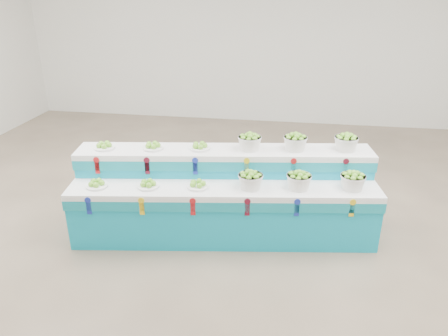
{
  "coord_description": "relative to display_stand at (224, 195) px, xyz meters",
  "views": [
    {
      "loc": [
        0.88,
        -4.36,
        2.88
      ],
      "look_at": [
        0.14,
        0.21,
        0.87
      ],
      "focal_mm": 34.28,
      "sensor_mm": 36.0,
      "label": 1
    }
  ],
  "objects": [
    {
      "name": "ground",
      "position": [
        -0.14,
        -0.21,
        -0.51
      ],
      "size": [
        10.0,
        10.0,
        0.0
      ],
      "primitive_type": "plane",
      "color": "brown",
      "rests_on": "ground"
    },
    {
      "name": "back_wall",
      "position": [
        -0.14,
        4.79,
        1.49
      ],
      "size": [
        10.0,
        0.0,
        10.0
      ],
      "primitive_type": "plane",
      "rotation": [
        1.57,
        0.0,
        0.0
      ],
      "color": "silver",
      "rests_on": "ground"
    },
    {
      "name": "display_stand",
      "position": [
        0.0,
        0.0,
        0.0
      ],
      "size": [
        3.71,
        1.45,
        1.02
      ],
      "primitive_type": null,
      "rotation": [
        0.0,
        0.0,
        0.14
      ],
      "color": "#0FA1C4",
      "rests_on": "ground"
    },
    {
      "name": "plate_lower_left",
      "position": [
        -1.42,
        -0.43,
        0.26
      ],
      "size": [
        0.29,
        0.29,
        0.09
      ],
      "primitive_type": "cylinder",
      "rotation": [
        0.0,
        0.0,
        0.14
      ],
      "color": "white",
      "rests_on": "display_stand"
    },
    {
      "name": "plate_lower_mid",
      "position": [
        -0.83,
        -0.35,
        0.26
      ],
      "size": [
        0.29,
        0.29,
        0.09
      ],
      "primitive_type": "cylinder",
      "rotation": [
        0.0,
        0.0,
        0.14
      ],
      "color": "white",
      "rests_on": "display_stand"
    },
    {
      "name": "plate_lower_right",
      "position": [
        -0.26,
        -0.26,
        0.26
      ],
      "size": [
        0.29,
        0.29,
        0.09
      ],
      "primitive_type": "cylinder",
      "rotation": [
        0.0,
        0.0,
        0.14
      ],
      "color": "white",
      "rests_on": "display_stand"
    },
    {
      "name": "basket_lower_left",
      "position": [
        0.33,
        -0.18,
        0.31
      ],
      "size": [
        0.32,
        0.32,
        0.21
      ],
      "primitive_type": null,
      "rotation": [
        0.0,
        0.0,
        0.14
      ],
      "color": "silver",
      "rests_on": "display_stand"
    },
    {
      "name": "basket_lower_mid",
      "position": [
        0.88,
        -0.1,
        0.31
      ],
      "size": [
        0.32,
        0.32,
        0.21
      ],
      "primitive_type": null,
      "rotation": [
        0.0,
        0.0,
        0.14
      ],
      "color": "silver",
      "rests_on": "display_stand"
    },
    {
      "name": "basket_lower_right",
      "position": [
        1.48,
        -0.01,
        0.31
      ],
      "size": [
        0.32,
        0.32,
        0.21
      ],
      "primitive_type": null,
      "rotation": [
        0.0,
        0.0,
        0.14
      ],
      "color": "silver",
      "rests_on": "display_stand"
    },
    {
      "name": "plate_upper_left",
      "position": [
        -1.48,
        0.01,
        0.56
      ],
      "size": [
        0.29,
        0.29,
        0.09
      ],
      "primitive_type": "cylinder",
      "rotation": [
        0.0,
        0.0,
        0.14
      ],
      "color": "white",
      "rests_on": "display_stand"
    },
    {
      "name": "plate_upper_mid",
      "position": [
        -0.89,
        0.1,
        0.56
      ],
      "size": [
        0.29,
        0.29,
        0.09
      ],
      "primitive_type": "cylinder",
      "rotation": [
        0.0,
        0.0,
        0.14
      ],
      "color": "white",
      "rests_on": "display_stand"
    },
    {
      "name": "plate_upper_right",
      "position": [
        -0.33,
        0.18,
        0.56
      ],
      "size": [
        0.29,
        0.29,
        0.09
      ],
      "primitive_type": "cylinder",
      "rotation": [
        0.0,
        0.0,
        0.14
      ],
      "color": "white",
      "rests_on": "display_stand"
    },
    {
      "name": "basket_upper_left",
      "position": [
        0.27,
        0.27,
        0.61
      ],
      "size": [
        0.32,
        0.32,
        0.21
      ],
      "primitive_type": null,
      "rotation": [
        0.0,
        0.0,
        0.14
      ],
      "color": "silver",
      "rests_on": "display_stand"
    },
    {
      "name": "basket_upper_mid",
      "position": [
        0.81,
        0.34,
        0.61
      ],
      "size": [
        0.32,
        0.32,
        0.21
      ],
      "primitive_type": null,
      "rotation": [
        0.0,
        0.0,
        0.14
      ],
      "color": "silver",
      "rests_on": "display_stand"
    },
    {
      "name": "basket_upper_right",
      "position": [
        1.42,
        0.43,
        0.61
      ],
      "size": [
        0.32,
        0.32,
        0.21
      ],
      "primitive_type": null,
      "rotation": [
        0.0,
        0.0,
        0.14
      ],
      "color": "silver",
      "rests_on": "display_stand"
    }
  ]
}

